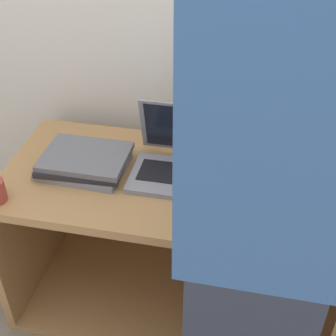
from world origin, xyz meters
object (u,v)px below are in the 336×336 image
laptop_stack_left (84,161)px  laptop_stack_right (271,175)px  laptop_open (176,160)px  person (260,248)px

laptop_stack_left → laptop_stack_right: size_ratio=0.98×
laptop_open → person: person is taller
laptop_stack_left → laptop_stack_right: laptop_stack_right is taller
laptop_stack_right → person: person is taller
laptop_stack_right → person: (-0.03, -0.51, 0.14)m
laptop_open → laptop_stack_left: bearing=-171.2°
laptop_open → person: (0.32, -0.56, 0.17)m
laptop_stack_left → person: size_ratio=0.19×
laptop_open → laptop_stack_right: size_ratio=0.93×
laptop_open → laptop_stack_right: laptop_open is taller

